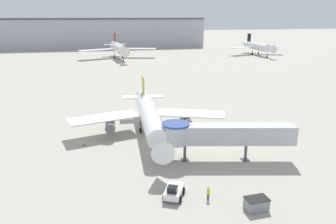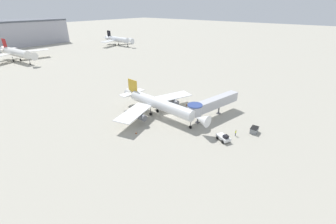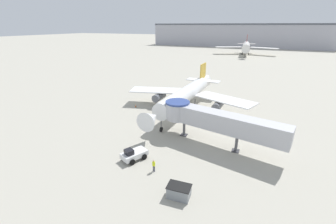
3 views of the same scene
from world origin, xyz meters
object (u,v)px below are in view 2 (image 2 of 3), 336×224
jet_bridge (211,104)px  traffic_cone_starboard_wing (187,104)px  ground_crew_marshaller (236,132)px  background_jet_black_tail (118,39)px  service_container_gray (254,130)px  pushback_tug_white (224,138)px  traffic_cone_port_wing (136,133)px  main_airplane (159,104)px  background_jet_red_tail (17,53)px

jet_bridge → traffic_cone_starboard_wing: bearing=86.0°
ground_crew_marshaller → background_jet_black_tail: (73.11, 132.40, 3.75)m
jet_bridge → service_container_gray: jet_bridge is taller
service_container_gray → background_jet_black_tail: 151.84m
traffic_cone_starboard_wing → background_jet_black_tail: bearing=59.8°
service_container_gray → ground_crew_marshaller: 5.58m
pushback_tug_white → traffic_cone_starboard_wing: 22.45m
background_jet_black_tail → jet_bridge: bearing=-118.5°
service_container_gray → traffic_cone_port_wing: bearing=129.9°
ground_crew_marshaller → service_container_gray: bearing=144.9°
main_airplane → service_container_gray: main_airplane is taller
pushback_tug_white → traffic_cone_port_wing: pushback_tug_white is taller
main_airplane → traffic_cone_starboard_wing: (11.45, -2.22, -3.38)m
main_airplane → jet_bridge: size_ratio=1.58×
ground_crew_marshaller → background_jet_black_tail: size_ratio=0.05×
service_container_gray → pushback_tug_white: bearing=152.3°
traffic_cone_port_wing → traffic_cone_starboard_wing: bearing=-0.1°
pushback_tug_white → main_airplane: bearing=114.5°
service_container_gray → background_jet_black_tail: bearing=63.2°
main_airplane → service_container_gray: bearing=-69.7°
pushback_tug_white → ground_crew_marshaller: bearing=5.7°
pushback_tug_white → ground_crew_marshaller: (3.88, -1.41, 0.16)m
jet_bridge → traffic_cone_port_wing: bearing=165.2°
main_airplane → ground_crew_marshaller: main_airplane is taller
background_jet_red_tail → pushback_tug_white: bearing=-95.9°
service_container_gray → background_jet_black_tail: (68.45, 135.48, 4.01)m
traffic_cone_port_wing → background_jet_red_tail: background_jet_red_tail is taller
traffic_cone_starboard_wing → ground_crew_marshaller: bearing=-111.3°
traffic_cone_port_wing → ground_crew_marshaller: ground_crew_marshaller is taller
jet_bridge → traffic_cone_starboard_wing: size_ratio=24.70×
pushback_tug_white → traffic_cone_port_wing: size_ratio=6.16×
jet_bridge → traffic_cone_starboard_wing: (2.91, 10.17, -3.85)m
ground_crew_marshaller → background_jet_red_tail: 132.47m
traffic_cone_starboard_wing → service_container_gray: bearing=-98.0°
traffic_cone_starboard_wing → background_jet_red_tail: bearing=94.7°
service_container_gray → background_jet_red_tail: background_jet_red_tail is taller
ground_crew_marshaller → background_jet_black_tail: 151.29m
background_jet_black_tail → service_container_gray: bearing=-116.1°
traffic_cone_port_wing → jet_bridge: bearing=-26.9°
background_jet_black_tail → traffic_cone_port_wing: bearing=-127.6°
jet_bridge → service_container_gray: (-0.42, -13.38, -3.50)m
main_airplane → background_jet_red_tail: size_ratio=0.79×
background_jet_red_tail → ground_crew_marshaller: bearing=-94.2°
jet_bridge → main_airplane: bearing=136.6°
main_airplane → pushback_tug_white: 21.48m
pushback_tug_white → background_jet_black_tail: (76.99, 130.99, 3.92)m
service_container_gray → traffic_cone_port_wing: 30.72m
pushback_tug_white → background_jet_black_tail: background_jet_black_tail is taller
main_airplane → jet_bridge: (8.54, -12.39, 0.46)m
pushback_tug_white → ground_crew_marshaller: pushback_tug_white is taller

